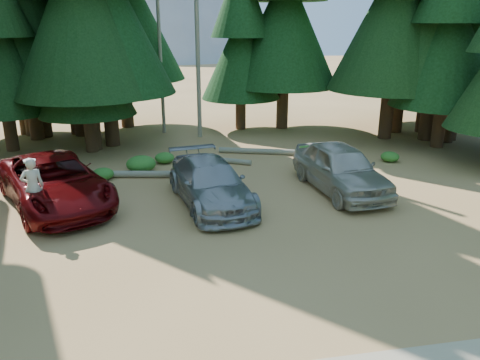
{
  "coord_description": "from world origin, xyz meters",
  "views": [
    {
      "loc": [
        -1.65,
        -11.9,
        6.26
      ],
      "look_at": [
        1.01,
        2.72,
        1.25
      ],
      "focal_mm": 35.0,
      "sensor_mm": 36.0,
      "label": 1
    }
  ],
  "objects_px": {
    "silver_minivan_right": "(341,168)",
    "log_right": "(262,151)",
    "frisbee_player": "(33,187)",
    "log_mid": "(221,160)",
    "silver_minivan_center": "(211,183)",
    "log_left": "(157,174)",
    "red_pickup": "(55,182)"
  },
  "relations": [
    {
      "from": "red_pickup",
      "to": "silver_minivan_center",
      "type": "xyz_separation_m",
      "value": [
        5.48,
        -0.84,
        -0.1
      ]
    },
    {
      "from": "log_mid",
      "to": "frisbee_player",
      "type": "bearing_deg",
      "value": -109.27
    },
    {
      "from": "frisbee_player",
      "to": "log_left",
      "type": "xyz_separation_m",
      "value": [
        3.86,
        4.37,
        -1.2
      ]
    },
    {
      "from": "red_pickup",
      "to": "log_mid",
      "type": "relative_size",
      "value": 2.19
    },
    {
      "from": "silver_minivan_right",
      "to": "log_mid",
      "type": "xyz_separation_m",
      "value": [
        -4.01,
        4.67,
        -0.8
      ]
    },
    {
      "from": "red_pickup",
      "to": "log_left",
      "type": "distance_m",
      "value": 4.49
    },
    {
      "from": "red_pickup",
      "to": "log_left",
      "type": "height_order",
      "value": "red_pickup"
    },
    {
      "from": "red_pickup",
      "to": "log_mid",
      "type": "distance_m",
      "value": 7.94
    },
    {
      "from": "red_pickup",
      "to": "silver_minivan_center",
      "type": "bearing_deg",
      "value": -33.29
    },
    {
      "from": "red_pickup",
      "to": "log_mid",
      "type": "xyz_separation_m",
      "value": [
        6.61,
        4.33,
        -0.77
      ]
    },
    {
      "from": "silver_minivan_right",
      "to": "frisbee_player",
      "type": "bearing_deg",
      "value": -178.15
    },
    {
      "from": "silver_minivan_center",
      "to": "frisbee_player",
      "type": "xyz_separation_m",
      "value": [
        -5.75,
        -0.95,
        0.56
      ]
    },
    {
      "from": "silver_minivan_center",
      "to": "log_left",
      "type": "distance_m",
      "value": 3.96
    },
    {
      "from": "log_right",
      "to": "log_left",
      "type": "bearing_deg",
      "value": -133.54
    },
    {
      "from": "silver_minivan_right",
      "to": "log_left",
      "type": "distance_m",
      "value": 7.64
    },
    {
      "from": "log_left",
      "to": "log_right",
      "type": "xyz_separation_m",
      "value": [
        5.26,
        2.86,
        -0.01
      ]
    },
    {
      "from": "silver_minivan_center",
      "to": "silver_minivan_right",
      "type": "bearing_deg",
      "value": -4.17
    },
    {
      "from": "frisbee_player",
      "to": "log_right",
      "type": "height_order",
      "value": "frisbee_player"
    },
    {
      "from": "log_left",
      "to": "log_mid",
      "type": "relative_size",
      "value": 1.41
    },
    {
      "from": "silver_minivan_center",
      "to": "log_right",
      "type": "height_order",
      "value": "silver_minivan_center"
    },
    {
      "from": "silver_minivan_center",
      "to": "log_mid",
      "type": "distance_m",
      "value": 5.34
    },
    {
      "from": "frisbee_player",
      "to": "log_mid",
      "type": "height_order",
      "value": "frisbee_player"
    },
    {
      "from": "frisbee_player",
      "to": "log_mid",
      "type": "bearing_deg",
      "value": -156.9
    },
    {
      "from": "silver_minivan_right",
      "to": "log_mid",
      "type": "distance_m",
      "value": 6.21
    },
    {
      "from": "red_pickup",
      "to": "log_left",
      "type": "relative_size",
      "value": 1.56
    },
    {
      "from": "red_pickup",
      "to": "silver_minivan_right",
      "type": "relative_size",
      "value": 1.18
    },
    {
      "from": "silver_minivan_right",
      "to": "log_right",
      "type": "height_order",
      "value": "silver_minivan_right"
    },
    {
      "from": "silver_minivan_right",
      "to": "log_mid",
      "type": "bearing_deg",
      "value": 124.87
    },
    {
      "from": "log_mid",
      "to": "log_right",
      "type": "height_order",
      "value": "log_right"
    },
    {
      "from": "silver_minivan_right",
      "to": "log_mid",
      "type": "relative_size",
      "value": 1.85
    },
    {
      "from": "silver_minivan_center",
      "to": "log_left",
      "type": "bearing_deg",
      "value": 109.2
    },
    {
      "from": "log_left",
      "to": "log_right",
      "type": "distance_m",
      "value": 5.99
    }
  ]
}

